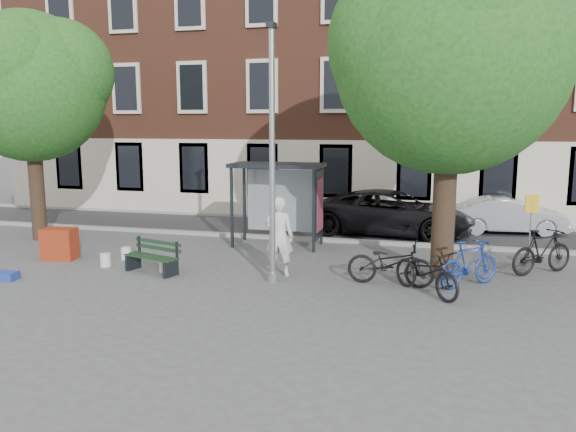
# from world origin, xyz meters

# --- Properties ---
(ground) EXTENTS (90.00, 90.00, 0.00)m
(ground) POSITION_xyz_m (0.00, 0.00, 0.00)
(ground) COLOR #4C4C4F
(ground) RESTS_ON ground
(road) EXTENTS (40.00, 4.00, 0.01)m
(road) POSITION_xyz_m (0.00, 7.00, 0.01)
(road) COLOR #28282B
(road) RESTS_ON ground
(curb_near) EXTENTS (40.00, 0.25, 0.12)m
(curb_near) POSITION_xyz_m (0.00, 5.00, 0.06)
(curb_near) COLOR gray
(curb_near) RESTS_ON ground
(curb_far) EXTENTS (40.00, 0.25, 0.12)m
(curb_far) POSITION_xyz_m (0.00, 9.00, 0.06)
(curb_far) COLOR gray
(curb_far) RESTS_ON ground
(building_row) EXTENTS (30.00, 8.00, 14.00)m
(building_row) POSITION_xyz_m (0.00, 13.00, 7.00)
(building_row) COLOR brown
(building_row) RESTS_ON ground
(lamppost) EXTENTS (0.28, 0.35, 6.11)m
(lamppost) POSITION_xyz_m (0.00, 0.00, 2.78)
(lamppost) COLOR #9EA0A3
(lamppost) RESTS_ON ground
(tree_right) EXTENTS (5.76, 5.60, 8.20)m
(tree_right) POSITION_xyz_m (4.01, 1.38, 5.62)
(tree_right) COLOR black
(tree_right) RESTS_ON ground
(tree_left) EXTENTS (5.18, 4.86, 7.40)m
(tree_left) POSITION_xyz_m (-8.99, 2.88, 5.22)
(tree_left) COLOR black
(tree_left) RESTS_ON ground
(bus_shelter) EXTENTS (2.85, 1.45, 2.62)m
(bus_shelter) POSITION_xyz_m (-0.61, 4.11, 1.92)
(bus_shelter) COLOR #1E2328
(bus_shelter) RESTS_ON ground
(painter) EXTENTS (0.77, 0.53, 2.03)m
(painter) POSITION_xyz_m (-0.02, 0.65, 1.02)
(painter) COLOR silver
(painter) RESTS_ON ground
(bench) EXTENTS (1.67, 0.96, 0.82)m
(bench) POSITION_xyz_m (-3.26, 0.06, 0.38)
(bench) COLOR #1E2328
(bench) RESTS_ON ground
(bike_a) EXTENTS (2.13, 0.89, 1.09)m
(bike_a) POSITION_xyz_m (2.81, 0.43, 0.55)
(bike_a) COLOR black
(bike_a) RESTS_ON ground
(bike_b) EXTENTS (1.73, 1.68, 1.13)m
(bike_b) POSITION_xyz_m (4.62, 0.79, 0.56)
(bike_b) COLOR navy
(bike_b) RESTS_ON ground
(bike_c) EXTENTS (1.91, 1.96, 1.07)m
(bike_c) POSITION_xyz_m (3.65, -0.11, 0.53)
(bike_c) COLOR black
(bike_c) RESTS_ON ground
(bike_d) EXTENTS (1.91, 1.63, 1.18)m
(bike_d) POSITION_xyz_m (6.50, 2.45, 0.59)
(bike_d) COLOR black
(bike_d) RESTS_ON ground
(car_dark) EXTENTS (5.83, 3.19, 1.55)m
(car_dark) POSITION_xyz_m (2.36, 6.78, 0.77)
(car_dark) COLOR black
(car_dark) RESTS_ON ground
(car_silver) EXTENTS (4.00, 1.77, 1.28)m
(car_silver) POSITION_xyz_m (6.32, 8.03, 0.64)
(car_silver) COLOR #9EA1A5
(car_silver) RESTS_ON ground
(red_stand) EXTENTS (0.98, 0.73, 0.90)m
(red_stand) POSITION_xyz_m (-6.54, 0.71, 0.45)
(red_stand) COLOR maroon
(red_stand) RESTS_ON ground
(blue_crate) EXTENTS (0.59, 0.46, 0.20)m
(blue_crate) POSITION_xyz_m (-6.48, -1.50, 0.10)
(blue_crate) COLOR navy
(blue_crate) RESTS_ON ground
(bucket_a) EXTENTS (0.29, 0.29, 0.36)m
(bucket_a) POSITION_xyz_m (-3.00, 0.19, 0.18)
(bucket_a) COLOR silver
(bucket_a) RESTS_ON ground
(bucket_b) EXTENTS (0.32, 0.32, 0.36)m
(bucket_b) POSITION_xyz_m (-4.67, 1.12, 0.18)
(bucket_b) COLOR white
(bucket_b) RESTS_ON ground
(bucket_c) EXTENTS (0.33, 0.33, 0.36)m
(bucket_c) POSITION_xyz_m (-4.81, 0.30, 0.18)
(bucket_c) COLOR silver
(bucket_c) RESTS_ON ground
(notice_sign) EXTENTS (0.35, 0.10, 2.02)m
(notice_sign) POSITION_xyz_m (6.21, 2.63, 1.49)
(notice_sign) COLOR #9EA0A3
(notice_sign) RESTS_ON ground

